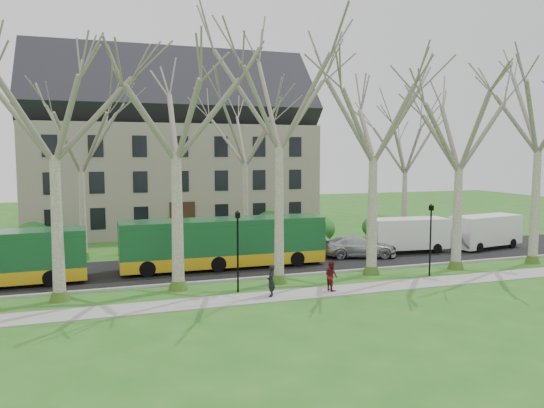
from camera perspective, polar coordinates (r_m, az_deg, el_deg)
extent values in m
plane|color=#24631C|center=(31.73, 6.50, -8.08)|extent=(120.00, 120.00, 0.00)
cube|color=gray|center=(29.54, 8.56, -9.07)|extent=(70.00, 2.00, 0.06)
cube|color=black|center=(36.66, 2.86, -6.15)|extent=(80.00, 8.00, 0.06)
cube|color=#A5A39E|center=(33.04, 5.40, -7.40)|extent=(80.00, 0.25, 0.14)
cube|color=gray|center=(52.48, -10.67, 2.75)|extent=(26.00, 12.00, 10.00)
cylinder|color=black|center=(28.38, -3.70, -5.54)|extent=(0.10, 0.10, 4.00)
cube|color=black|center=(28.05, -3.73, -1.23)|extent=(0.22, 0.22, 0.30)
cylinder|color=black|center=(33.44, 16.66, -4.08)|extent=(0.10, 0.10, 4.00)
cube|color=black|center=(33.16, 16.76, -0.41)|extent=(0.22, 0.22, 0.30)
ellipsoid|color=#1A5B1B|center=(40.58, -22.38, -4.04)|extent=(2.60, 2.60, 2.00)
ellipsoid|color=#1A5B1B|center=(40.58, -13.89, -3.78)|extent=(2.60, 2.60, 2.00)
ellipsoid|color=#1A5B1B|center=(43.91, 4.66, -2.94)|extent=(2.60, 2.60, 2.00)
ellipsoid|color=#1A5B1B|center=(46.57, 11.48, -2.55)|extent=(2.60, 2.60, 2.00)
ellipsoid|color=#1A5B1B|center=(46.66, -24.34, -2.91)|extent=(2.60, 2.60, 2.00)
ellipsoid|color=#1A5B1B|center=(48.78, -0.27, -2.07)|extent=(2.60, 2.60, 2.00)
imported|color=#A9AAAE|center=(38.31, 9.36, -4.52)|extent=(5.56, 3.43, 1.50)
imported|color=black|center=(27.52, -0.10, -8.25)|extent=(0.59, 0.71, 1.66)
imported|color=#581418|center=(28.88, 6.39, -7.69)|extent=(0.71, 0.85, 1.59)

